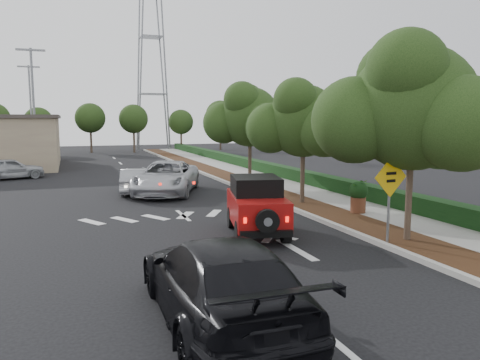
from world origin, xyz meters
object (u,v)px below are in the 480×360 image
red_jeep (256,205)px  silver_suv_ahead (166,177)px  speed_hump_sign (390,188)px  black_suv_oncoming (220,281)px

red_jeep → silver_suv_ahead: red_jeep is taller
red_jeep → speed_hump_sign: (3.17, -2.84, 0.81)m
black_suv_oncoming → speed_hump_sign: speed_hump_sign is taller
red_jeep → speed_hump_sign: size_ratio=1.52×
black_suv_oncoming → speed_hump_sign: (6.43, 3.38, 0.97)m
speed_hump_sign → silver_suv_ahead: bearing=103.3°
silver_suv_ahead → speed_hump_sign: (4.30, -12.45, 0.96)m
silver_suv_ahead → black_suv_oncoming: bearing=-75.5°
silver_suv_ahead → speed_hump_sign: 13.21m
silver_suv_ahead → black_suv_oncoming: (-2.13, -15.84, -0.02)m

